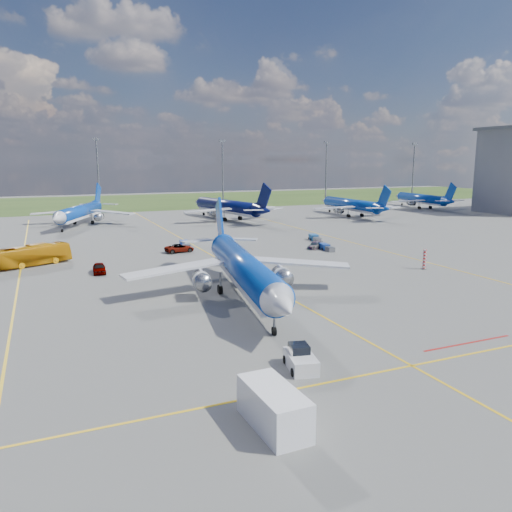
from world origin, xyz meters
name	(u,v)px	position (x,y,z in m)	size (l,w,h in m)	color
ground	(296,302)	(0.00, 0.00, 0.00)	(400.00, 400.00, 0.00)	#555552
grass_strip	(116,202)	(0.00, 150.00, 0.00)	(400.00, 80.00, 0.01)	#2D4719
taxiway_lines	(219,259)	(0.17, 27.70, 0.01)	(60.25, 160.00, 0.02)	yellow
floodlight_masts	(163,171)	(10.00, 110.00, 12.56)	(202.20, 0.50, 22.70)	slate
warning_post	(424,259)	(26.00, 8.00, 1.50)	(0.50, 0.50, 3.00)	red
bg_jet_nnw	(81,225)	(-17.83, 82.06, 0.00)	(28.03, 36.79, 9.63)	#0B3B9E
bg_jet_n	(227,220)	(20.29, 79.16, 0.00)	(30.23, 39.68, 10.39)	#070E42
bg_jet_ne	(351,216)	(56.44, 73.12, 0.00)	(27.71, 36.36, 9.52)	#0B3B9E
bg_jet_ene	(421,208)	(92.14, 84.26, 0.00)	(26.48, 34.76, 9.10)	#0B3B9E
main_airliner	(244,298)	(-4.93, 3.79, 0.00)	(30.35, 39.83, 10.43)	#0B3B9E
pushback_tug	(300,359)	(-8.44, -16.89, 0.73)	(2.78, 5.47, 1.82)	silver
service_van	(274,408)	(-14.13, -24.03, 1.26)	(2.53, 5.74, 2.53)	white
apron_bus	(32,255)	(-28.30, 33.98, 1.63)	(2.74, 11.72, 3.26)	orange
service_car_a	(99,268)	(-19.36, 24.35, 0.75)	(1.76, 4.39, 1.49)	#999999
service_car_b	(180,248)	(-4.36, 36.13, 0.73)	(2.41, 5.23, 1.45)	#999999
service_car_c	(315,245)	(19.72, 29.92, 0.62)	(1.74, 4.28, 1.24)	#999999
baggage_tug_w	(326,247)	(20.80, 27.72, 0.49)	(1.68, 4.72, 1.04)	navy
baggage_tug_c	(185,245)	(-2.31, 40.05, 0.56)	(2.14, 5.45, 1.19)	#1C3EAB
baggage_tug_e	(315,238)	(24.26, 37.92, 0.53)	(2.56, 5.26, 1.14)	#185192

